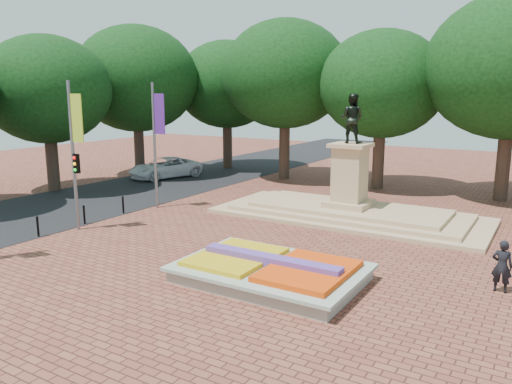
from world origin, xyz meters
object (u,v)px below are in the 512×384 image
Objects in this scene: flower_bed at (271,271)px; monument at (349,201)px; van at (165,168)px; pedestrian at (502,266)px.

monument is at bearing 95.87° from flower_bed.
van reaches higher than flower_bed.
van is at bearing -23.23° from pedestrian.
van is at bearing 140.64° from flower_bed.
pedestrian is (6.90, 3.11, 0.50)m from flower_bed.
flower_bed is 0.45× the size of monument.
monument is at bearing -39.41° from pedestrian.
monument is 10.50m from pedestrian.
flower_bed is 7.58m from pedestrian.
pedestrian is at bearing 24.25° from flower_bed.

